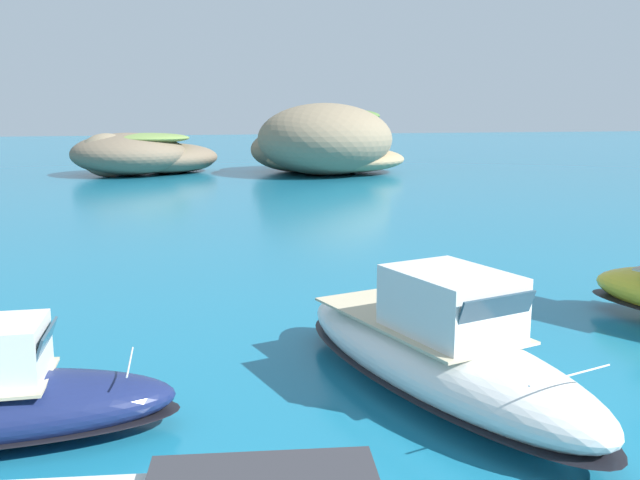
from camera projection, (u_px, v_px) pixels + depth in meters
The scene contains 3 objects.
islet_large at pixel (320, 145), 70.88m from camera, with size 17.58×22.26×7.18m.
islet_small at pixel (145, 155), 69.56m from camera, with size 19.07×16.64×4.25m.
motorboat_white at pixel (436, 351), 15.14m from camera, with size 5.08×10.16×2.87m.
Camera 1 is at (-5.13, 0.58, 6.18)m, focal length 38.17 mm.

